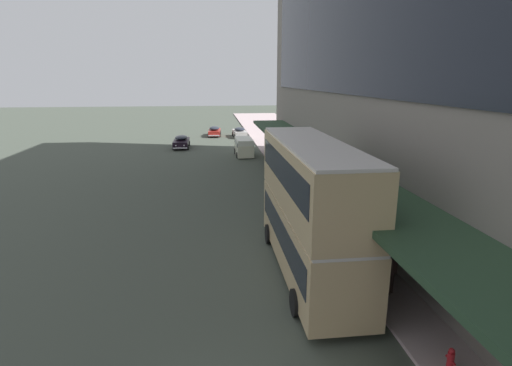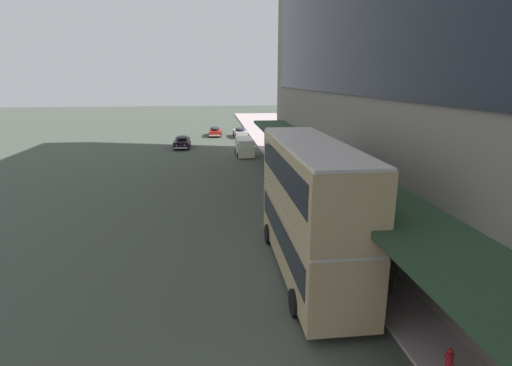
% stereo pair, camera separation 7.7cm
% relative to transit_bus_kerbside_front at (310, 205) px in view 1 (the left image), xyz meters
% --- Properties ---
extents(transit_bus_kerbside_front, '(2.81, 10.31, 5.88)m').
position_rel_transit_bus_kerbside_front_xyz_m(transit_bus_kerbside_front, '(0.00, 0.00, 0.00)').
color(transit_bus_kerbside_front, tan).
rests_on(transit_bus_kerbside_front, ground).
extents(sedan_trailing_mid, '(2.03, 4.66, 1.45)m').
position_rel_transit_bus_kerbside_front_xyz_m(sedan_trailing_mid, '(0.26, 42.46, -2.45)').
color(sedan_trailing_mid, beige).
rests_on(sedan_trailing_mid, ground).
extents(sedan_second_mid, '(2.00, 4.72, 1.47)m').
position_rel_transit_bus_kerbside_front_xyz_m(sedan_second_mid, '(-3.37, 44.01, -2.45)').
color(sedan_second_mid, '#A6241D').
rests_on(sedan_second_mid, ground).
extents(sedan_lead_near, '(1.95, 4.87, 1.53)m').
position_rel_transit_bus_kerbside_front_xyz_m(sedan_lead_near, '(-7.64, 34.07, -2.42)').
color(sedan_lead_near, black).
rests_on(sedan_lead_near, ground).
extents(vw_van, '(1.98, 4.59, 1.96)m').
position_rel_transit_bus_kerbside_front_xyz_m(vw_van, '(-0.39, 28.02, -2.08)').
color(vw_van, beige).
rests_on(vw_van, ground).
extents(pedestrian_at_kerb, '(0.53, 0.43, 1.86)m').
position_rel_transit_bus_kerbside_front_xyz_m(pedestrian_at_kerb, '(2.72, -2.37, -2.00)').
color(pedestrian_at_kerb, '#332522').
rests_on(pedestrian_at_kerb, sidewalk_kerb).
extents(fire_hydrant, '(0.20, 0.40, 0.70)m').
position_rel_transit_bus_kerbside_front_xyz_m(fire_hydrant, '(2.59, -6.65, -2.68)').
color(fire_hydrant, red).
rests_on(fire_hydrant, sidewalk_kerb).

